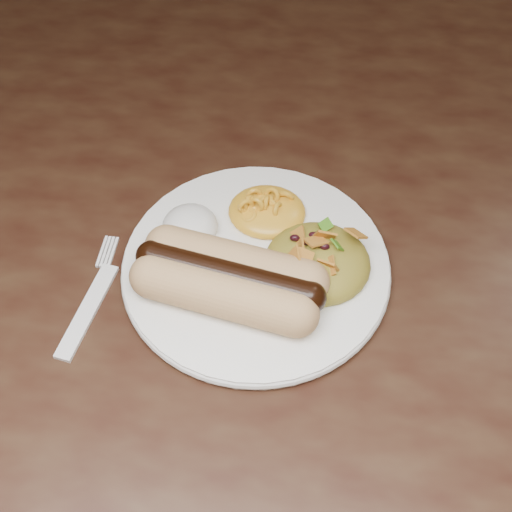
# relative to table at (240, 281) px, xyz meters

# --- Properties ---
(floor) EXTENTS (4.00, 4.00, 0.00)m
(floor) POSITION_rel_table_xyz_m (0.00, 0.00, -0.66)
(floor) COLOR #47310F
(floor) RESTS_ON ground
(table) EXTENTS (1.60, 0.90, 0.75)m
(table) POSITION_rel_table_xyz_m (0.00, 0.00, 0.00)
(table) COLOR black
(table) RESTS_ON floor
(plate) EXTENTS (0.28, 0.28, 0.01)m
(plate) POSITION_rel_table_xyz_m (0.02, -0.05, 0.10)
(plate) COLOR white
(plate) RESTS_ON table
(hotdog) EXTENTS (0.14, 0.09, 0.04)m
(hotdog) POSITION_rel_table_xyz_m (0.01, -0.09, 0.13)
(hotdog) COLOR tan
(hotdog) RESTS_ON plate
(mac_and_cheese) EXTENTS (0.08, 0.07, 0.03)m
(mac_and_cheese) POSITION_rel_table_xyz_m (0.03, 0.01, 0.12)
(mac_and_cheese) COLOR yellow
(mac_and_cheese) RESTS_ON plate
(sour_cream) EXTENTS (0.06, 0.06, 0.03)m
(sour_cream) POSITION_rel_table_xyz_m (-0.04, -0.02, 0.12)
(sour_cream) COLOR white
(sour_cream) RESTS_ON plate
(taco_salad) EXTENTS (0.09, 0.09, 0.04)m
(taco_salad) POSITION_rel_table_xyz_m (0.08, -0.05, 0.12)
(taco_salad) COLOR #B27C21
(taco_salad) RESTS_ON plate
(fork) EXTENTS (0.04, 0.14, 0.00)m
(fork) POSITION_rel_table_xyz_m (-0.11, -0.11, 0.09)
(fork) COLOR white
(fork) RESTS_ON table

